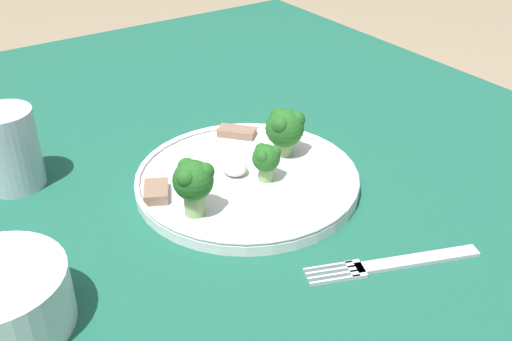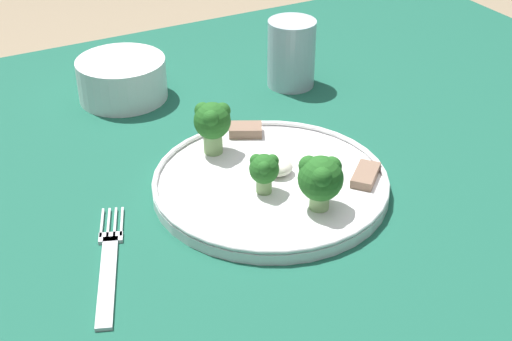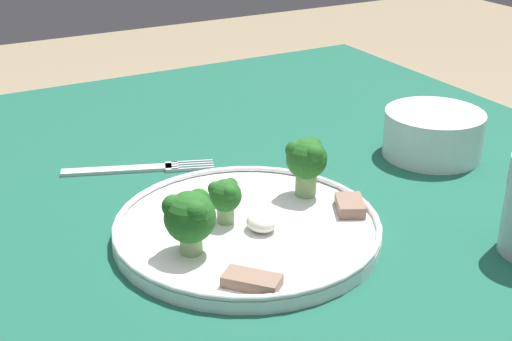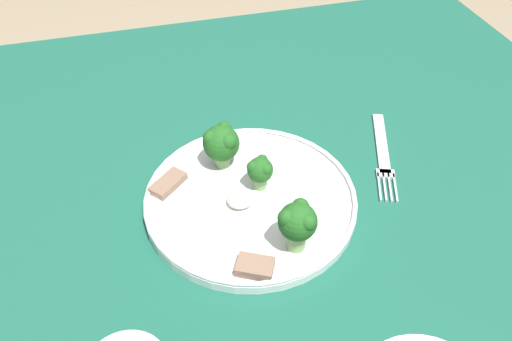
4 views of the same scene
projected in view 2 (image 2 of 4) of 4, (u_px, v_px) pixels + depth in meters
The scene contains 11 objects.
table at pixel (290, 249), 0.86m from camera, with size 1.19×1.01×0.76m.
dinner_plate at pixel (270, 183), 0.78m from camera, with size 0.26×0.26×0.02m.
fork at pixel (109, 264), 0.68m from camera, with size 0.08×0.17×0.00m.
cream_bowl at pixel (122, 80), 0.97m from camera, with size 0.12×0.12×0.06m.
drinking_glass at pixel (291, 57), 0.99m from camera, with size 0.07×0.07×0.09m.
broccoli_floret_near_rim_left at pixel (264, 170), 0.75m from camera, with size 0.03×0.03×0.04m.
broccoli_floret_center_left at pixel (212, 122), 0.81m from camera, with size 0.04×0.04×0.06m.
broccoli_floret_back_left at pixel (321, 178), 0.72m from camera, with size 0.05×0.05×0.06m.
meat_slice_front_slice at pixel (245, 130), 0.87m from camera, with size 0.05×0.04×0.01m.
meat_slice_middle_slice at pixel (366, 175), 0.78m from camera, with size 0.05×0.05×0.01m.
sauce_dollop at pixel (278, 166), 0.79m from camera, with size 0.03×0.03×0.02m.
Camera 2 is at (-0.35, -0.58, 1.20)m, focal length 50.00 mm.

